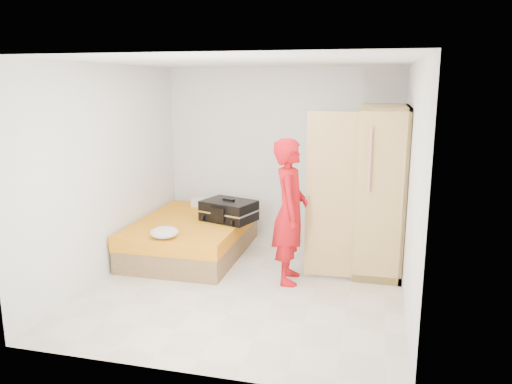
% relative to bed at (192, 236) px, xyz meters
% --- Properties ---
extents(room, '(4.00, 4.02, 2.60)m').
position_rel_bed_xyz_m(room, '(1.05, -0.81, 1.05)').
color(room, beige).
rests_on(room, ground).
extents(bed, '(1.42, 2.02, 0.50)m').
position_rel_bed_xyz_m(bed, '(0.00, 0.00, 0.00)').
color(bed, olive).
rests_on(bed, ground).
extents(wardrobe, '(1.17, 1.21, 2.10)m').
position_rel_bed_xyz_m(wardrobe, '(2.50, 0.05, 0.75)').
color(wardrobe, tan).
rests_on(wardrobe, ground).
extents(person, '(0.49, 0.68, 1.75)m').
position_rel_bed_xyz_m(person, '(1.51, -0.63, 0.62)').
color(person, red).
rests_on(person, ground).
extents(suitcase, '(0.84, 0.71, 0.31)m').
position_rel_bed_xyz_m(suitcase, '(0.52, 0.09, 0.39)').
color(suitcase, black).
rests_on(suitcase, bed).
extents(round_cushion, '(0.35, 0.35, 0.13)m').
position_rel_bed_xyz_m(round_cushion, '(-0.02, -0.86, 0.32)').
color(round_cushion, beige).
rests_on(round_cushion, bed).
extents(pillow, '(0.58, 0.39, 0.10)m').
position_rel_bed_xyz_m(pillow, '(-0.04, 0.85, 0.30)').
color(pillow, beige).
rests_on(pillow, bed).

